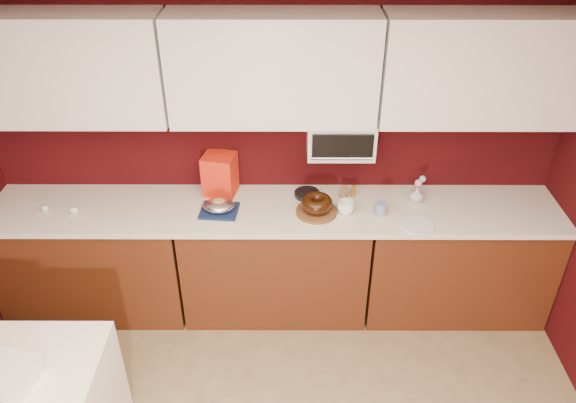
# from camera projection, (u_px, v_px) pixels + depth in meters

# --- Properties ---
(ceiling) EXTENTS (4.00, 4.50, 0.02)m
(ceiling) POSITION_uv_depth(u_px,v_px,m) (248.00, 110.00, 1.41)
(ceiling) COLOR white
(ceiling) RESTS_ON wall_back
(wall_back) EXTENTS (4.00, 0.02, 2.50)m
(wall_back) POSITION_uv_depth(u_px,v_px,m) (275.00, 143.00, 3.97)
(wall_back) COLOR #340709
(wall_back) RESTS_ON floor
(base_cabinet_left) EXTENTS (1.31, 0.58, 0.86)m
(base_cabinet_left) POSITION_uv_depth(u_px,v_px,m) (96.00, 260.00, 4.17)
(base_cabinet_left) COLOR #502410
(base_cabinet_left) RESTS_ON floor
(base_cabinet_center) EXTENTS (1.31, 0.58, 0.86)m
(base_cabinet_center) POSITION_uv_depth(u_px,v_px,m) (275.00, 260.00, 4.16)
(base_cabinet_center) COLOR #502410
(base_cabinet_center) RESTS_ON floor
(base_cabinet_right) EXTENTS (1.31, 0.58, 0.86)m
(base_cabinet_right) POSITION_uv_depth(u_px,v_px,m) (455.00, 261.00, 4.16)
(base_cabinet_right) COLOR #502410
(base_cabinet_right) RESTS_ON floor
(countertop) EXTENTS (4.00, 0.62, 0.04)m
(countertop) POSITION_uv_depth(u_px,v_px,m) (274.00, 210.00, 3.92)
(countertop) COLOR silver
(countertop) RESTS_ON base_cabinet_center
(upper_cabinet_left) EXTENTS (1.31, 0.33, 0.70)m
(upper_cabinet_left) POSITION_uv_depth(u_px,v_px,m) (60.00, 69.00, 3.51)
(upper_cabinet_left) COLOR white
(upper_cabinet_left) RESTS_ON wall_back
(upper_cabinet_center) EXTENTS (1.31, 0.33, 0.70)m
(upper_cabinet_center) POSITION_uv_depth(u_px,v_px,m) (273.00, 69.00, 3.51)
(upper_cabinet_center) COLOR white
(upper_cabinet_center) RESTS_ON wall_back
(upper_cabinet_right) EXTENTS (1.31, 0.33, 0.70)m
(upper_cabinet_right) POSITION_uv_depth(u_px,v_px,m) (486.00, 69.00, 3.50)
(upper_cabinet_right) COLOR white
(upper_cabinet_right) RESTS_ON wall_back
(toaster_oven) EXTENTS (0.45, 0.30, 0.25)m
(toaster_oven) POSITION_uv_depth(u_px,v_px,m) (341.00, 136.00, 3.78)
(toaster_oven) COLOR white
(toaster_oven) RESTS_ON upper_cabinet_center
(toaster_oven_door) EXTENTS (0.40, 0.02, 0.18)m
(toaster_oven_door) POSITION_uv_depth(u_px,v_px,m) (343.00, 147.00, 3.65)
(toaster_oven_door) COLOR black
(toaster_oven_door) RESTS_ON toaster_oven
(toaster_oven_handle) EXTENTS (0.42, 0.02, 0.02)m
(toaster_oven_handle) POSITION_uv_depth(u_px,v_px,m) (342.00, 158.00, 3.68)
(toaster_oven_handle) COLOR silver
(toaster_oven_handle) RESTS_ON toaster_oven
(cake_base) EXTENTS (0.30, 0.30, 0.03)m
(cake_base) POSITION_uv_depth(u_px,v_px,m) (316.00, 212.00, 3.85)
(cake_base) COLOR brown
(cake_base) RESTS_ON countertop
(bundt_cake) EXTENTS (0.26, 0.26, 0.09)m
(bundt_cake) POSITION_uv_depth(u_px,v_px,m) (317.00, 203.00, 3.81)
(bundt_cake) COLOR black
(bundt_cake) RESTS_ON cake_base
(navy_towel) EXTENTS (0.27, 0.24, 0.02)m
(navy_towel) POSITION_uv_depth(u_px,v_px,m) (219.00, 211.00, 3.86)
(navy_towel) COLOR #132147
(navy_towel) RESTS_ON countertop
(foil_ham_nest) EXTENTS (0.24, 0.21, 0.08)m
(foil_ham_nest) POSITION_uv_depth(u_px,v_px,m) (219.00, 205.00, 3.84)
(foil_ham_nest) COLOR silver
(foil_ham_nest) RESTS_ON navy_towel
(roasted_ham) EXTENTS (0.11, 0.09, 0.06)m
(roasted_ham) POSITION_uv_depth(u_px,v_px,m) (219.00, 202.00, 3.82)
(roasted_ham) COLOR #BB7955
(roasted_ham) RESTS_ON foil_ham_nest
(pandoro_box) EXTENTS (0.26, 0.24, 0.30)m
(pandoro_box) POSITION_uv_depth(u_px,v_px,m) (220.00, 174.00, 4.00)
(pandoro_box) COLOR red
(pandoro_box) RESTS_ON countertop
(dark_pan) EXTENTS (0.24, 0.24, 0.03)m
(dark_pan) POSITION_uv_depth(u_px,v_px,m) (307.00, 194.00, 4.03)
(dark_pan) COLOR black
(dark_pan) RESTS_ON countertop
(coffee_mug) EXTENTS (0.14, 0.14, 0.11)m
(coffee_mug) POSITION_uv_depth(u_px,v_px,m) (346.00, 206.00, 3.82)
(coffee_mug) COLOR white
(coffee_mug) RESTS_ON countertop
(blue_jar) EXTENTS (0.10, 0.10, 0.09)m
(blue_jar) POSITION_uv_depth(u_px,v_px,m) (381.00, 209.00, 3.82)
(blue_jar) COLOR navy
(blue_jar) RESTS_ON countertop
(flower_vase) EXTENTS (0.09, 0.09, 0.12)m
(flower_vase) POSITION_uv_depth(u_px,v_px,m) (417.00, 194.00, 3.95)
(flower_vase) COLOR #ADB3C4
(flower_vase) RESTS_ON countertop
(flower_pink) EXTENTS (0.05, 0.05, 0.05)m
(flower_pink) POSITION_uv_depth(u_px,v_px,m) (418.00, 183.00, 3.90)
(flower_pink) COLOR pink
(flower_pink) RESTS_ON flower_vase
(flower_blue) EXTENTS (0.05, 0.05, 0.05)m
(flower_blue) POSITION_uv_depth(u_px,v_px,m) (423.00, 179.00, 3.91)
(flower_blue) COLOR #84A0D4
(flower_blue) RESTS_ON flower_vase
(china_plate) EXTENTS (0.28, 0.28, 0.01)m
(china_plate) POSITION_uv_depth(u_px,v_px,m) (418.00, 225.00, 3.73)
(china_plate) COLOR white
(china_plate) RESTS_ON countertop
(amber_bottle) EXTENTS (0.03, 0.03, 0.09)m
(amber_bottle) POSITION_uv_depth(u_px,v_px,m) (353.00, 191.00, 4.01)
(amber_bottle) COLOR brown
(amber_bottle) RESTS_ON countertop
(paper_cup) EXTENTS (0.06, 0.06, 0.08)m
(paper_cup) POSITION_uv_depth(u_px,v_px,m) (344.00, 193.00, 3.99)
(paper_cup) COLOR olive
(paper_cup) RESTS_ON countertop
(egg_left) EXTENTS (0.05, 0.04, 0.04)m
(egg_left) POSITION_uv_depth(u_px,v_px,m) (45.00, 208.00, 3.87)
(egg_left) COLOR silver
(egg_left) RESTS_ON countertop
(egg_right) EXTENTS (0.06, 0.05, 0.04)m
(egg_right) POSITION_uv_depth(u_px,v_px,m) (74.00, 210.00, 3.84)
(egg_right) COLOR white
(egg_right) RESTS_ON countertop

